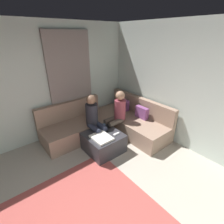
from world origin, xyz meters
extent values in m
cube|color=silver|center=(0.00, 2.94, 1.35)|extent=(6.00, 0.12, 2.70)
cube|color=silver|center=(-2.94, 0.00, 1.35)|extent=(0.12, 6.00, 2.70)
cube|color=gray|center=(-2.84, 1.30, 1.25)|extent=(0.06, 1.10, 2.50)
cube|color=#9E7F6B|center=(-1.78, 2.41, 0.21)|extent=(2.10, 0.85, 0.42)
cube|color=#9E7F6B|center=(-1.78, 2.76, 0.65)|extent=(2.10, 0.14, 0.45)
cube|color=#9E7F6B|center=(-2.41, 1.13, 0.21)|extent=(0.85, 1.70, 0.42)
cube|color=#9E7F6B|center=(-2.76, 1.13, 0.65)|extent=(0.14, 1.70, 0.45)
cube|color=#8C4C8C|center=(-2.28, 2.58, 0.54)|extent=(0.36, 0.12, 0.36)
cube|color=#8C4C8C|center=(-1.58, 2.58, 0.54)|extent=(0.36, 0.12, 0.36)
cube|color=#333338|center=(-1.57, 1.33, 0.21)|extent=(0.76, 0.76, 0.42)
cube|color=white|center=(-1.47, 1.21, 0.44)|extent=(0.44, 0.36, 0.04)
cylinder|color=#334C72|center=(-1.79, 1.51, 0.47)|extent=(0.08, 0.08, 0.10)
cube|color=white|center=(-1.39, 1.55, 0.43)|extent=(0.05, 0.15, 0.02)
cylinder|color=brown|center=(-1.73, 1.63, 0.21)|extent=(0.12, 0.12, 0.42)
cylinder|color=brown|center=(-1.91, 1.63, 0.21)|extent=(0.12, 0.12, 0.42)
cylinder|color=brown|center=(-1.73, 1.83, 0.48)|extent=(0.12, 0.40, 0.12)
cylinder|color=brown|center=(-1.91, 1.83, 0.48)|extent=(0.12, 0.40, 0.12)
cylinder|color=#993F4C|center=(-1.82, 2.03, 0.73)|extent=(0.28, 0.28, 0.50)
sphere|color=tan|center=(-1.82, 2.03, 1.09)|extent=(0.22, 0.22, 0.22)
cylinder|color=#2D3347|center=(-1.63, 1.44, 0.21)|extent=(0.12, 0.12, 0.42)
cylinder|color=#2D3347|center=(-1.63, 1.26, 0.21)|extent=(0.12, 0.12, 0.42)
cylinder|color=#2D3347|center=(-1.83, 1.44, 0.48)|extent=(0.40, 0.12, 0.12)
cylinder|color=#2D3347|center=(-1.83, 1.26, 0.48)|extent=(0.40, 0.12, 0.12)
cylinder|color=#26262D|center=(-2.03, 1.35, 0.73)|extent=(0.28, 0.28, 0.50)
sphere|color=#8C664C|center=(-2.03, 1.35, 1.09)|extent=(0.22, 0.22, 0.22)
camera|label=1|loc=(0.93, -0.44, 2.41)|focal=26.55mm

